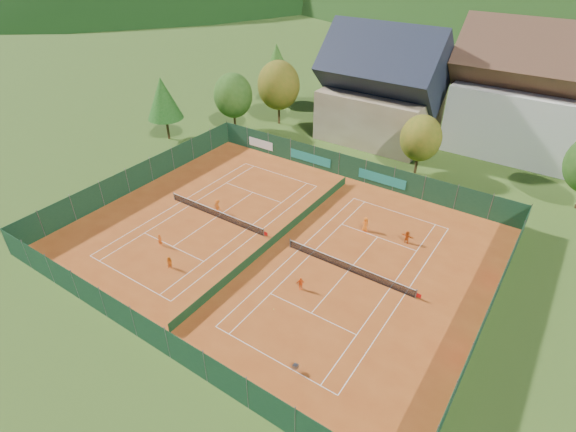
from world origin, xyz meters
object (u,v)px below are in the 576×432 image
at_px(player_left_far, 218,206).
at_px(player_right_near, 301,283).
at_px(player_right_far_b, 407,237).
at_px(ball_hopper, 296,366).
at_px(player_left_near, 160,240).
at_px(player_right_far_a, 365,224).
at_px(player_left_mid, 169,263).
at_px(hotel_block_a, 537,101).
at_px(chalet, 382,92).

distance_m(player_left_far, player_right_near, 15.21).
bearing_deg(player_right_far_b, ball_hopper, 92.01).
bearing_deg(player_left_near, ball_hopper, -31.22).
bearing_deg(player_left_far, player_right_far_b, -154.64).
relative_size(player_right_far_a, player_right_far_b, 1.13).
bearing_deg(player_left_mid, hotel_block_a, 55.27).
bearing_deg(player_right_far_a, hotel_block_a, -99.05).
distance_m(ball_hopper, player_left_mid, 16.06).
bearing_deg(player_left_mid, ball_hopper, -19.63).
bearing_deg(player_right_far_a, player_right_far_b, -165.75).
distance_m(player_left_near, player_left_far, 7.81).
xyz_separation_m(ball_hopper, player_left_far, (-18.59, 12.73, 0.22)).
xyz_separation_m(hotel_block_a, player_right_far_b, (-5.25, -28.87, -6.68)).
bearing_deg(player_right_far_b, player_right_far_a, 9.23).
xyz_separation_m(hotel_block_a, player_left_mid, (-21.73, -44.88, -6.72)).
height_order(chalet, player_left_mid, chalet).
bearing_deg(player_right_far_b, chalet, -54.87).
relative_size(player_left_mid, player_left_far, 0.85).
relative_size(player_left_far, player_right_far_a, 0.98).
bearing_deg(player_left_near, chalet, 63.84).
height_order(player_right_near, player_right_far_b, player_right_far_b).
relative_size(chalet, ball_hopper, 20.25).
bearing_deg(ball_hopper, player_left_mid, 169.27).
xyz_separation_m(chalet, player_left_far, (-5.54, -29.13, -5.85)).
height_order(hotel_block_a, player_left_near, hotel_block_a).
relative_size(chalet, hotel_block_a, 0.75).
distance_m(player_left_near, player_left_mid, 3.91).
xyz_separation_m(player_left_far, player_right_far_b, (19.29, 6.26, -0.07)).
xyz_separation_m(hotel_block_a, ball_hopper, (-5.95, -47.87, -6.83)).
xyz_separation_m(hotel_block_a, player_right_near, (-10.30, -40.47, -6.73)).
relative_size(hotel_block_a, player_right_far_a, 13.64).
bearing_deg(player_left_far, player_left_mid, 113.47).
xyz_separation_m(ball_hopper, player_left_near, (-19.17, 4.95, 0.10)).
bearing_deg(player_left_far, player_left_near, 93.13).
relative_size(hotel_block_a, player_left_near, 16.53).
bearing_deg(player_right_far_a, player_left_mid, 61.33).
bearing_deg(hotel_block_a, player_right_far_a, -108.18).
bearing_deg(player_right_near, ball_hopper, -102.56).
height_order(player_left_near, player_right_far_a, player_right_far_a).
bearing_deg(player_left_far, chalet, -93.40).
xyz_separation_m(chalet, player_left_near, (-6.12, -36.92, -5.97)).
distance_m(player_left_mid, player_right_far_a, 19.77).
bearing_deg(player_left_far, ball_hopper, 152.96).
height_order(chalet, hotel_block_a, hotel_block_a).
height_order(chalet, player_right_far_b, chalet).
height_order(chalet, player_left_near, chalet).
bearing_deg(player_left_near, player_left_mid, -46.75).
relative_size(player_left_near, player_left_far, 0.85).
height_order(chalet, player_right_far_a, chalet).
distance_m(chalet, player_right_far_a, 25.75).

